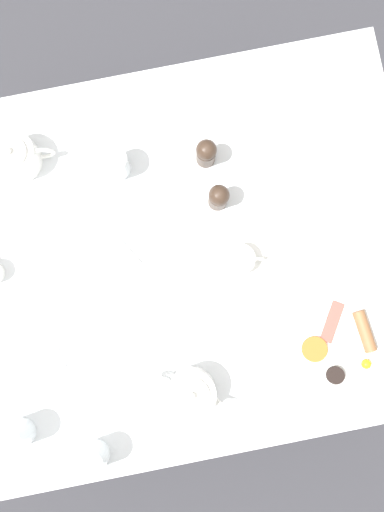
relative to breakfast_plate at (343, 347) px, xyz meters
The scene contains 15 objects.
ground_plane 0.86m from the breakfast_plate, 47.71° to the left, with size 8.00×8.00×0.00m, color #333338.
table 0.45m from the breakfast_plate, 47.71° to the left, with size 1.01×1.17×0.73m.
breakfast_plate is the anchor object (origin of this frame).
teapot_near 0.40m from the breakfast_plate, 94.49° to the left, with size 0.12×0.18×0.12m.
teapot_far 0.95m from the breakfast_plate, 48.75° to the left, with size 0.12×0.20×0.12m.
teacup_with_saucer_left 0.34m from the breakfast_plate, 38.85° to the left, with size 0.16×0.16×0.06m.
water_glass_tall 0.83m from the breakfast_plate, 93.54° to the left, with size 0.07×0.07×0.13m.
water_glass_short 0.73m from the breakfast_plate, 40.19° to the left, with size 0.07×0.07×0.11m.
wine_glass_spare 0.67m from the breakfast_plate, 102.03° to the left, with size 0.07×0.07×0.12m.
pepper_grinder 0.49m from the breakfast_plate, 28.98° to the left, with size 0.05×0.05×0.12m.
salt_grinder 0.59m from the breakfast_plate, 24.27° to the left, with size 0.05×0.05×0.12m.
napkin_folded 0.63m from the breakfast_plate, 57.28° to the left, with size 0.16×0.15×0.01m.
fork_by_plate 0.46m from the breakfast_plate, ahead, with size 0.16×0.05×0.00m.
knife_by_plate 0.68m from the breakfast_plate, 86.57° to the left, with size 0.21×0.06×0.00m.
spoon_for_tea 0.73m from the breakfast_plate, 29.61° to the left, with size 0.16×0.01×0.00m.
Camera 1 is at (-0.12, 0.02, 2.25)m, focal length 42.00 mm.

